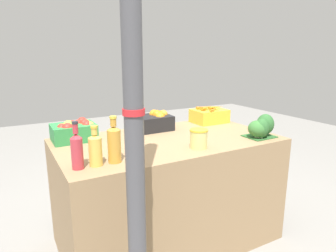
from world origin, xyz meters
TOP-DOWN VIEW (x-y plane):
  - ground_plane at (0.00, 0.00)m, footprint 10.00×10.00m
  - market_table at (0.00, 0.00)m, footprint 1.64×0.91m
  - support_pole at (-0.56, -0.69)m, footprint 0.10×0.10m
  - apple_crate at (-0.62, 0.30)m, footprint 0.31×0.24m
  - orange_crate at (0.03, 0.30)m, footprint 0.31×0.24m
  - carrot_crate at (0.61, 0.30)m, footprint 0.31×0.24m
  - broccoli_pile at (0.63, -0.32)m, footprint 0.24×0.19m
  - juice_bottle_ruby at (-0.73, -0.28)m, footprint 0.07×0.07m
  - juice_bottle_golden at (-0.63, -0.28)m, footprint 0.08×0.08m
  - juice_bottle_amber at (-0.52, -0.28)m, footprint 0.08×0.08m
  - pickle_jar at (0.07, -0.30)m, footprint 0.12×0.12m

SIDE VIEW (x-z plane):
  - ground_plane at x=0.00m, z-range 0.00..0.00m
  - market_table at x=0.00m, z-range 0.00..0.85m
  - pickle_jar at x=0.07m, z-range 0.85..0.98m
  - carrot_crate at x=0.61m, z-range 0.83..0.99m
  - orange_crate at x=0.03m, z-range 0.84..1.00m
  - apple_crate at x=-0.62m, z-range 0.84..1.00m
  - broccoli_pile at x=0.63m, z-range 0.84..1.02m
  - juice_bottle_golden at x=-0.63m, z-range 0.83..1.06m
  - juice_bottle_ruby at x=-0.73m, z-range 0.82..1.09m
  - juice_bottle_amber at x=-0.52m, z-range 0.82..1.10m
  - support_pole at x=-0.56m, z-range 0.00..2.22m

